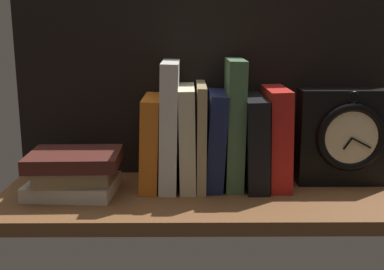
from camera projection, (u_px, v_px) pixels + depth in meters
The scene contains 12 objects.
ground_plane at pixel (214, 199), 93.28cm from camera, with size 82.04×29.22×2.50cm, color brown.
back_panel at pixel (211, 86), 102.51cm from camera, with size 82.04×1.20×38.15cm, color black.
book_orange_pandolfini at pixel (151, 141), 96.21cm from camera, with size 3.43×14.99×17.90cm, color orange.
book_white_catcher at pixel (170, 124), 95.49cm from camera, with size 3.32×15.87×24.75cm, color silver.
book_cream_twain at pixel (187, 136), 96.04cm from camera, with size 3.04×15.75×19.88cm, color beige.
book_tan_shortstories at pixel (201, 135), 96.01cm from camera, with size 1.78×15.98×20.39cm, color tan.
book_navy_bierce at pixel (215, 139), 96.21cm from camera, with size 3.38×14.18×18.75cm, color #192147.
book_green_romantic at pixel (234, 123), 95.54cm from camera, with size 3.39×13.17×25.16cm, color #476B44.
book_black_skeptic at pixel (254, 141), 96.36cm from camera, with size 4.09×16.07×17.87cm, color black.
book_red_requiem at pixel (276, 137), 96.21cm from camera, with size 4.14×14.25×19.58cm, color red.
framed_clock at pixel (346, 137), 96.60cm from camera, with size 19.24×6.96×19.25cm.
book_stack_side at pixel (74, 173), 91.56cm from camera, with size 17.94×14.38×8.36cm.
Camera 1 is at (-4.84, -88.29, 31.20)cm, focal length 45.15 mm.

